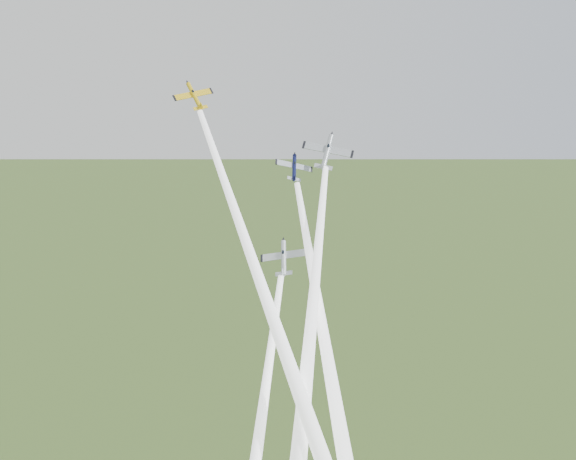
% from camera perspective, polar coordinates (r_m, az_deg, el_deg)
% --- Properties ---
extents(plane_yellow, '(8.84, 6.88, 7.03)m').
position_cam_1_polar(plane_yellow, '(121.83, -7.40, 10.45)').
color(plane_yellow, yellow).
extents(smoke_trail_yellow, '(17.08, 50.65, 59.18)m').
position_cam_1_polar(smoke_trail_yellow, '(103.39, -1.05, -7.39)').
color(smoke_trail_yellow, white).
extents(plane_navy, '(7.75, 5.17, 6.94)m').
position_cam_1_polar(plane_navy, '(120.80, 0.50, 4.97)').
color(plane_navy, '#0D113B').
extents(smoke_trail_navy, '(3.66, 41.62, 47.22)m').
position_cam_1_polar(smoke_trail_navy, '(106.61, 3.15, -10.07)').
color(smoke_trail_navy, white).
extents(plane_silver_right, '(11.29, 9.02, 8.73)m').
position_cam_1_polar(plane_silver_right, '(120.54, 3.12, 6.19)').
color(plane_silver_right, '#AFB4BD').
extents(smoke_trail_silver_right, '(17.95, 37.85, 45.35)m').
position_cam_1_polar(smoke_trail_silver_right, '(105.60, 1.77, -8.21)').
color(smoke_trail_silver_right, white).
extents(plane_silver_low, '(8.53, 8.92, 7.87)m').
position_cam_1_polar(plane_silver_low, '(113.90, -0.35, -2.21)').
color(plane_silver_low, '#B0B8BF').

